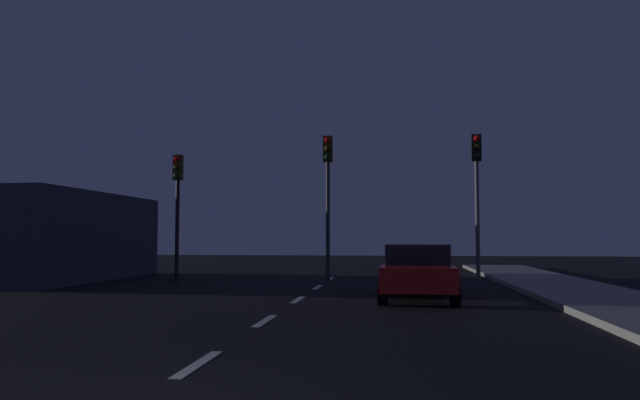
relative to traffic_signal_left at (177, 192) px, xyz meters
The scene contains 11 objects.
ground_plane 10.41m from the traffic_signal_left, 58.07° to the right, with size 80.00×80.00×0.00m, color black.
lane_stripe_second 14.20m from the traffic_signal_left, 67.75° to the right, with size 0.16×1.60×0.01m, color silver.
lane_stripe_third 10.90m from the traffic_signal_left, 59.82° to the right, with size 0.16×1.60×0.01m, color silver.
lane_stripe_fourth 8.05m from the traffic_signal_left, 44.83° to the right, with size 0.16×1.60×0.01m, color silver.
lane_stripe_fifth 6.30m from the traffic_signal_left, 15.04° to the right, with size 0.16×1.60×0.01m, color silver.
lane_stripe_sixth 6.59m from the traffic_signal_left, 24.54° to the left, with size 0.16×1.60×0.01m, color silver.
traffic_signal_left is the anchor object (origin of this frame).
traffic_signal_center 5.42m from the traffic_signal_left, ahead, with size 0.32×0.38×5.10m.
traffic_signal_right 10.45m from the traffic_signal_left, ahead, with size 0.32×0.38×5.05m.
car_stopped_ahead 9.81m from the traffic_signal_left, 29.43° to the right, with size 1.96×4.34×1.41m.
storefront_left 5.70m from the traffic_signal_left, behind, with size 5.37×8.65×3.22m, color #333847.
Camera 1 is at (2.45, -4.55, 1.58)m, focal length 32.75 mm.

